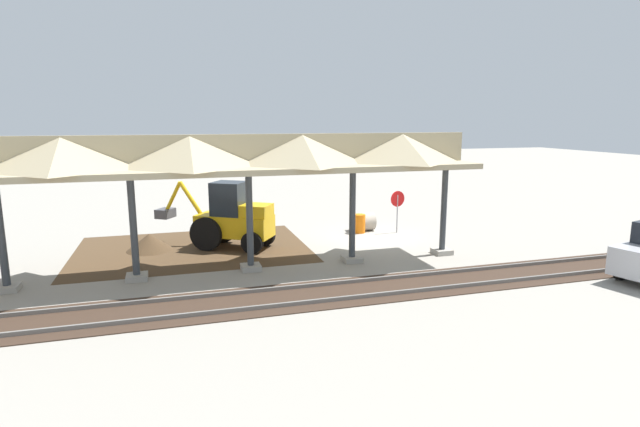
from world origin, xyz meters
The scene contains 9 objects.
ground_plane centered at (0.00, 0.00, 0.00)m, with size 120.00×120.00×0.00m, color gray.
dirt_work_zone centered at (8.09, -0.19, 0.00)m, with size 9.49×7.00×0.01m, color #4C3823.
platform_canopy centered at (8.16, 3.50, 4.17)m, with size 20.74×3.20×4.90m.
rail_tracks centered at (0.00, 6.72, 0.03)m, with size 60.00×2.58×0.15m.
stop_sign centered at (-1.52, -0.57, 1.45)m, with size 0.76×0.14×2.03m.
backhoe centered at (6.47, 0.01, 1.26)m, with size 4.99×3.81×2.82m.
dirt_mound centered at (9.83, -0.48, 0.00)m, with size 3.79×3.79×1.42m, color #4C3823.
concrete_pipe centered at (-0.14, -1.44, 0.44)m, with size 1.03×0.97×0.89m.
traffic_barrel centered at (0.23, -1.05, 0.45)m, with size 0.56×0.56×0.90m, color orange.
Camera 1 is at (8.79, 20.93, 5.41)m, focal length 28.00 mm.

